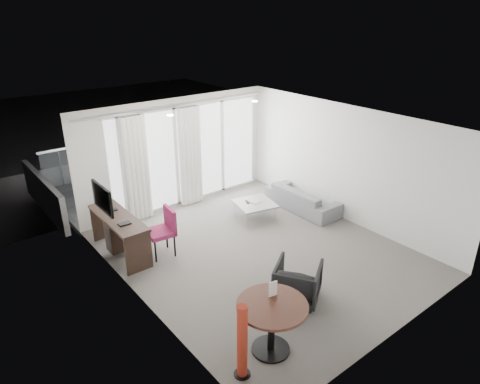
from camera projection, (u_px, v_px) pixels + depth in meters
floor at (259, 252)px, 8.49m from camera, size 5.00×6.00×0.00m
ceiling at (261, 124)px, 7.45m from camera, size 5.00×6.00×0.00m
wall_left at (137, 233)px, 6.54m from camera, size 0.00×6.00×2.60m
wall_right at (346, 164)px, 9.40m from camera, size 0.00×6.00×2.60m
wall_front at (404, 261)px, 5.81m from camera, size 5.00×0.00×2.60m
window_panel at (188, 154)px, 10.33m from camera, size 4.00×0.02×2.38m
window_frame at (189, 155)px, 10.32m from camera, size 4.10×0.06×2.44m
curtain_left at (136, 169)px, 9.38m from camera, size 0.60×0.20×2.38m
curtain_right at (190, 157)px, 10.18m from camera, size 0.60×0.20×2.38m
curtain_track at (178, 106)px, 9.54m from camera, size 4.80×0.04×0.04m
downlight_a at (170, 115)px, 8.09m from camera, size 0.12×0.12×0.02m
downlight_b at (255, 101)px, 9.29m from camera, size 0.12×0.12×0.02m
desk at (120, 235)px, 8.30m from camera, size 0.53×1.71×0.80m
tv at (102, 198)px, 7.59m from camera, size 0.05×0.80×0.50m
desk_chair at (160, 233)px, 8.22m from camera, size 0.58×0.55×0.96m
round_table at (271, 328)px, 5.92m from camera, size 1.16×1.16×0.79m
menu_card at (272, 300)px, 5.96m from camera, size 0.13×0.04×0.23m
red_lamp at (242, 342)px, 5.44m from camera, size 0.29×0.29×1.11m
tub_armchair at (298, 282)px, 7.01m from camera, size 1.01×1.00×0.67m
coffee_table at (255, 210)px, 9.81m from camera, size 1.00×1.00×0.38m
remote at (247, 203)px, 9.77m from camera, size 0.10×0.16×0.02m
magazine at (254, 202)px, 9.80m from camera, size 0.28×0.34×0.02m
sofa at (303, 199)px, 10.20m from camera, size 0.74×1.88×0.55m
terrace_slab at (162, 184)px, 11.92m from camera, size 5.60×3.00×0.12m
rattan_chair_a at (170, 170)px, 11.65m from camera, size 0.65×0.65×0.78m
rattan_chair_b at (212, 156)px, 12.72m from camera, size 0.70×0.70×0.81m
rattan_table at (208, 173)px, 11.84m from camera, size 0.52×0.52×0.47m
balustrade at (136, 152)px, 12.74m from camera, size 5.50×0.06×1.05m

